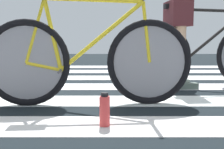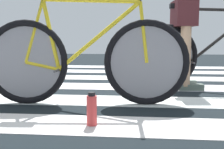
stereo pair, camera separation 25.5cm
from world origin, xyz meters
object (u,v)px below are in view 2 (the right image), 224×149
object	(u,v)px
cyclist_2_of_2	(184,32)
water_bottle	(92,110)
bicycle_2_of_2	(211,54)
bicycle_1_of_2	(85,59)

from	to	relation	value
cyclist_2_of_2	water_bottle	xyz separation A→B (m)	(-0.78, -1.48, -0.52)
bicycle_2_of_2	water_bottle	xyz separation A→B (m)	(-1.09, -1.51, -0.28)
cyclist_2_of_2	water_bottle	world-z (taller)	cyclist_2_of_2
bicycle_1_of_2	cyclist_2_of_2	xyz separation A→B (m)	(0.93, 0.88, 0.24)
bicycle_2_of_2	cyclist_2_of_2	world-z (taller)	cyclist_2_of_2
bicycle_1_of_2	cyclist_2_of_2	size ratio (longest dim) A/B	1.80
water_bottle	bicycle_1_of_2	bearing A→B (deg)	104.11
bicycle_1_of_2	bicycle_2_of_2	size ratio (longest dim) A/B	1.00
bicycle_2_of_2	cyclist_2_of_2	distance (m)	0.39
cyclist_2_of_2	water_bottle	bearing A→B (deg)	-122.68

